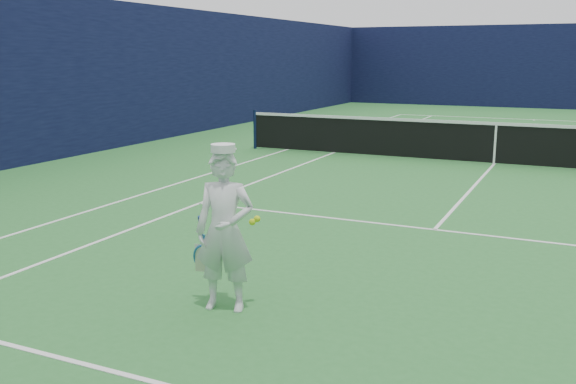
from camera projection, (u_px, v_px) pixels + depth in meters
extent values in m
plane|color=#2A702F|center=(494.00, 165.00, 15.20)|extent=(80.00, 80.00, 0.00)
cube|color=white|center=(534.00, 120.00, 25.73)|extent=(11.03, 0.06, 0.01)
cube|color=white|center=(285.00, 150.00, 17.46)|extent=(0.06, 23.83, 0.01)
cube|color=white|center=(332.00, 153.00, 16.89)|extent=(0.06, 23.77, 0.01)
cube|color=white|center=(521.00, 135.00, 20.87)|extent=(8.23, 0.06, 0.01)
cube|color=white|center=(435.00, 230.00, 9.52)|extent=(8.23, 0.06, 0.01)
cube|color=white|center=(494.00, 165.00, 15.19)|extent=(0.06, 12.80, 0.01)
cube|color=white|center=(534.00, 120.00, 25.60)|extent=(0.06, 0.30, 0.01)
cube|color=black|center=(548.00, 67.00, 30.73)|extent=(20.12, 0.12, 4.00)
cube|color=#0F1238|center=(147.00, 74.00, 18.91)|extent=(0.12, 36.12, 4.00)
cylinder|color=#141E4C|center=(255.00, 129.00, 17.72)|extent=(0.09, 0.09, 1.07)
cube|color=black|center=(495.00, 144.00, 15.09)|extent=(12.79, 0.02, 0.92)
cube|color=white|center=(496.00, 124.00, 14.99)|extent=(12.79, 0.04, 0.07)
cube|color=white|center=(495.00, 145.00, 15.10)|extent=(0.05, 0.03, 0.94)
imported|color=white|center=(225.00, 231.00, 6.41)|extent=(0.68, 0.53, 1.64)
cylinder|color=white|center=(223.00, 148.00, 6.24)|extent=(0.24, 0.24, 0.08)
cube|color=white|center=(227.00, 149.00, 6.37)|extent=(0.20, 0.14, 0.02)
cylinder|color=navy|center=(200.00, 226.00, 6.54)|extent=(0.06, 0.10, 0.22)
cube|color=#1E5BA3|center=(204.00, 241.00, 6.62)|extent=(0.03, 0.02, 0.14)
torus|color=#1E5BA3|center=(205.00, 258.00, 6.73)|extent=(0.31, 0.17, 0.29)
cube|color=beige|center=(205.00, 258.00, 6.73)|extent=(0.21, 0.06, 0.30)
sphere|color=#CFE319|center=(252.00, 222.00, 6.44)|extent=(0.07, 0.07, 0.07)
sphere|color=#CFE319|center=(257.00, 219.00, 6.45)|extent=(0.07, 0.07, 0.07)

